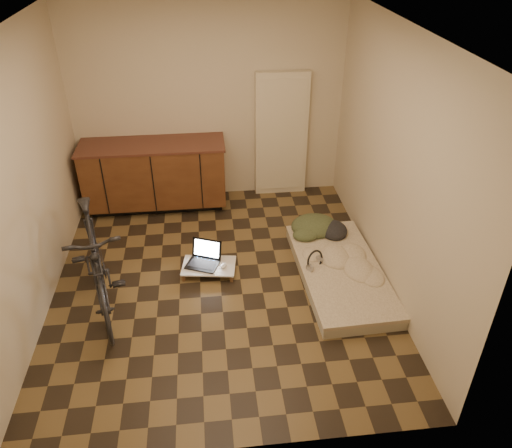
{
  "coord_description": "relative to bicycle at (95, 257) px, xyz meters",
  "views": [
    {
      "loc": [
        -0.09,
        -4.25,
        3.44
      ],
      "look_at": [
        0.42,
        0.24,
        0.55
      ],
      "focal_mm": 35.0,
      "sensor_mm": 36.0,
      "label": 1
    }
  ],
  "objects": [
    {
      "name": "cabinets",
      "position": [
        0.45,
        1.91,
        -0.11
      ],
      "size": [
        1.84,
        0.62,
        0.91
      ],
      "color": "black",
      "rests_on": "ground"
    },
    {
      "name": "appliance_panel",
      "position": [
        2.15,
        2.15,
        0.27
      ],
      "size": [
        0.7,
        0.1,
        1.7
      ],
      "primitive_type": "cube",
      "color": "beige",
      "rests_on": "ground"
    },
    {
      "name": "headphones",
      "position": [
        2.22,
        0.17,
        -0.34
      ],
      "size": [
        0.34,
        0.33,
        0.17
      ],
      "primitive_type": null,
      "rotation": [
        0.0,
        0.0,
        0.59
      ],
      "color": "black",
      "rests_on": "futon"
    },
    {
      "name": "bicycle",
      "position": [
        0.0,
        0.0,
        0.0
      ],
      "size": [
        0.95,
        1.86,
        1.15
      ],
      "primitive_type": "imported",
      "rotation": [
        0.0,
        0.0,
        0.25
      ],
      "color": "black",
      "rests_on": "ground"
    },
    {
      "name": "clothing_pile",
      "position": [
        2.42,
        0.84,
        -0.31
      ],
      "size": [
        0.6,
        0.51,
        0.23
      ],
      "primitive_type": null,
      "rotation": [
        0.0,
        0.0,
        0.03
      ],
      "color": "#394427",
      "rests_on": "futon"
    },
    {
      "name": "mouse",
      "position": [
        1.24,
        0.33,
        -0.46
      ],
      "size": [
        0.1,
        0.12,
        0.04
      ],
      "primitive_type": "ellipsoid",
      "rotation": [
        0.0,
        0.0,
        -0.39
      ],
      "color": "white",
      "rests_on": "lap_desk"
    },
    {
      "name": "room_shell",
      "position": [
        1.2,
        0.21,
        0.72
      ],
      "size": [
        3.5,
        4.0,
        2.6
      ],
      "color": "brown",
      "rests_on": "ground"
    },
    {
      "name": "lap_desk",
      "position": [
        1.09,
        0.38,
        -0.49
      ],
      "size": [
        0.63,
        0.45,
        0.1
      ],
      "rotation": [
        0.0,
        0.0,
        -0.14
      ],
      "color": "brown",
      "rests_on": "ground"
    },
    {
      "name": "laptop",
      "position": [
        1.04,
        0.43,
        -0.43
      ],
      "size": [
        0.43,
        0.41,
        0.23
      ],
      "rotation": [
        0.0,
        0.0,
        -0.39
      ],
      "color": "black",
      "rests_on": "lap_desk"
    },
    {
      "name": "futon",
      "position": [
        2.5,
        0.12,
        -0.5
      ],
      "size": [
        0.91,
        1.8,
        0.15
      ],
      "rotation": [
        0.0,
        0.0,
        0.03
      ],
      "color": "#B4AC90",
      "rests_on": "ground"
    }
  ]
}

